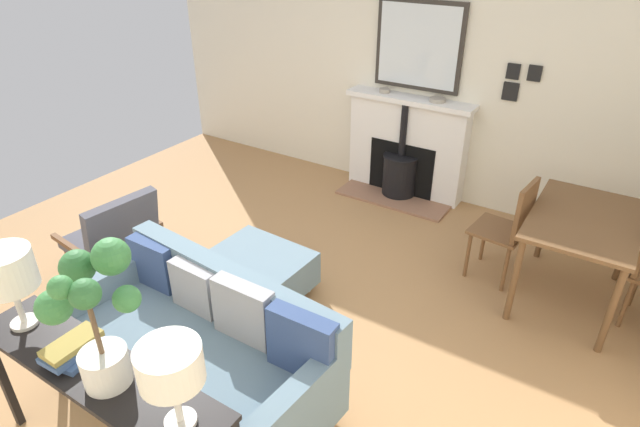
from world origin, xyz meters
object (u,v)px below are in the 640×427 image
object	(u,v)px
mantel_bowl_near	(384,90)
mantel_bowl_far	(437,100)
fireplace	(405,153)
console_table	(99,382)
book_stack	(73,349)
dining_chair_near_fireplace	(511,224)
ottoman	(259,271)
sofa	(204,344)
armchair_accent	(115,234)
table_lamp_near_end	(6,272)
table_lamp_far_end	(170,367)
potted_plant	(93,310)
dining_table	(583,229)

from	to	relation	value
mantel_bowl_near	mantel_bowl_far	xyz separation A→B (m)	(0.00, 0.58, -0.00)
mantel_bowl_far	fireplace	bearing A→B (deg)	-85.70
console_table	book_stack	world-z (taller)	book_stack
dining_chair_near_fireplace	ottoman	bearing A→B (deg)	-51.22
mantel_bowl_far	sofa	size ratio (longest dim) A/B	0.09
armchair_accent	book_stack	world-z (taller)	book_stack
sofa	table_lamp_near_end	bearing A→B (deg)	-41.07
table_lamp_far_end	dining_chair_near_fireplace	distance (m)	2.99
mantel_bowl_near	mantel_bowl_far	distance (m)	0.58
armchair_accent	potted_plant	size ratio (longest dim) A/B	1.17
ottoman	mantel_bowl_near	bearing A→B (deg)	-177.41
ottoman	sofa	bearing A→B (deg)	19.11
mantel_bowl_near	table_lamp_near_end	distance (m)	3.91
console_table	table_lamp_near_end	bearing A→B (deg)	-90.00
table_lamp_far_end	potted_plant	size ratio (longest dim) A/B	0.61
mantel_bowl_near	table_lamp_near_end	size ratio (longest dim) A/B	0.25
fireplace	sofa	world-z (taller)	fireplace
potted_plant	dining_table	xyz separation A→B (m)	(-2.86, 1.66, -0.50)
ottoman	dining_chair_near_fireplace	size ratio (longest dim) A/B	0.86
table_lamp_near_end	dining_table	bearing A→B (deg)	140.84
sofa	dining_chair_near_fireplace	bearing A→B (deg)	150.27
table_lamp_near_end	book_stack	distance (m)	0.52
table_lamp_near_end	sofa	bearing A→B (deg)	138.93
table_lamp_near_end	book_stack	size ratio (longest dim) A/B	1.59
potted_plant	dining_table	size ratio (longest dim) A/B	0.64
mantel_bowl_far	dining_table	xyz separation A→B (m)	(1.03, 1.59, -0.45)
fireplace	ottoman	bearing A→B (deg)	-4.81
book_stack	fireplace	bearing A→B (deg)	179.52
mantel_bowl_near	console_table	xyz separation A→B (m)	(3.91, 0.41, -0.45)
armchair_accent	book_stack	bearing A→B (deg)	47.11
fireplace	armchair_accent	bearing A→B (deg)	-24.87
sofa	console_table	distance (m)	0.74
sofa	table_lamp_near_end	distance (m)	1.16
table_lamp_far_end	potted_plant	xyz separation A→B (m)	(-0.01, -0.48, 0.07)
fireplace	ottoman	world-z (taller)	fireplace
table_lamp_far_end	armchair_accent	bearing A→B (deg)	-120.22
mantel_bowl_far	sofa	bearing A→B (deg)	-2.79
mantel_bowl_far	dining_chair_near_fireplace	size ratio (longest dim) A/B	0.18
potted_plant	dining_chair_near_fireplace	world-z (taller)	potted_plant
armchair_accent	potted_plant	bearing A→B (deg)	52.64
table_lamp_near_end	table_lamp_far_end	bearing A→B (deg)	90.00
mantel_bowl_near	sofa	bearing A→B (deg)	7.50
book_stack	dining_table	size ratio (longest dim) A/B	0.26
mantel_bowl_near	mantel_bowl_far	world-z (taller)	mantel_bowl_near
fireplace	dining_table	xyz separation A→B (m)	(1.01, 1.88, 0.17)
book_stack	dining_chair_near_fireplace	distance (m)	3.21
ottoman	dining_chair_near_fireplace	distance (m)	2.03
mantel_bowl_near	sofa	distance (m)	3.33
table_lamp_near_end	book_stack	xyz separation A→B (m)	(0.00, 0.43, -0.30)
sofa	ottoman	distance (m)	0.99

